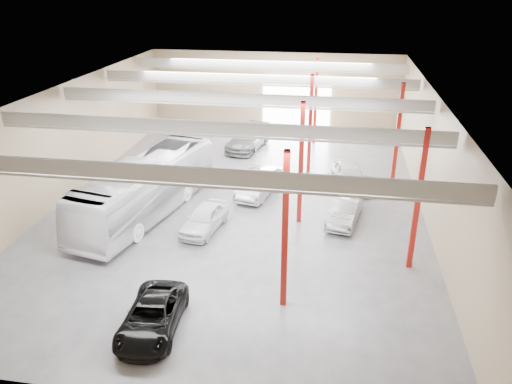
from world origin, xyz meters
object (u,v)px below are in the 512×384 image
(car_right_near, at_px, (345,210))
(car_right_far, at_px, (350,176))
(coach_bus, at_px, (147,187))
(car_row_a, at_px, (204,218))
(black_sedan, at_px, (152,316))
(car_row_b, at_px, (259,183))
(car_row_c, at_px, (248,139))

(car_right_near, xyz_separation_m, car_right_far, (0.29, 5.20, 0.11))
(coach_bus, bearing_deg, car_row_a, -10.09)
(black_sedan, height_order, car_row_b, car_row_b)
(car_row_b, bearing_deg, car_right_near, -17.32)
(black_sedan, xyz_separation_m, car_row_b, (2.05, 14.04, 0.15))
(car_row_b, relative_size, car_right_far, 1.00)
(car_row_c, height_order, car_right_near, car_row_c)
(car_row_c, bearing_deg, car_row_a, -78.44)
(black_sedan, xyz_separation_m, car_right_near, (7.52, 10.96, 0.07))
(car_right_far, bearing_deg, car_row_b, -170.76)
(coach_bus, distance_m, car_row_a, 4.21)
(car_row_c, relative_size, car_right_near, 1.33)
(car_row_a, height_order, car_right_near, car_right_near)
(car_row_c, distance_m, car_right_far, 10.70)
(car_row_a, xyz_separation_m, car_row_c, (-0.15, 14.47, 0.12))
(car_right_near, relative_size, car_right_far, 0.90)
(car_right_near, bearing_deg, car_right_far, 97.54)
(car_row_b, distance_m, car_row_c, 9.39)
(coach_bus, xyz_separation_m, car_row_c, (3.66, 12.98, -0.88))
(coach_bus, xyz_separation_m, black_sedan, (3.97, -10.15, -1.06))
(black_sedan, relative_size, car_right_far, 0.96)
(car_row_a, relative_size, car_right_far, 0.86)
(coach_bus, xyz_separation_m, car_row_b, (6.02, 3.89, -0.91))
(black_sedan, distance_m, car_right_near, 13.29)
(coach_bus, distance_m, black_sedan, 10.95)
(car_right_far, bearing_deg, car_row_a, -147.73)
(car_row_c, bearing_deg, car_row_b, -64.47)
(coach_bus, height_order, car_row_c, coach_bus)
(coach_bus, distance_m, car_row_b, 7.23)
(car_right_near, bearing_deg, car_row_a, -152.54)
(black_sedan, bearing_deg, car_right_near, 51.70)
(black_sedan, distance_m, car_row_a, 8.66)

